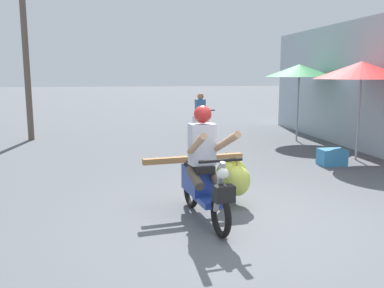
# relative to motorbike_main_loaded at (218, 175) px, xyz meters

# --- Properties ---
(ground_plane) EXTENTS (120.00, 120.00, 0.00)m
(ground_plane) POSITION_rel_motorbike_main_loaded_xyz_m (0.19, -0.72, -0.54)
(ground_plane) COLOR #56595E
(motorbike_main_loaded) EXTENTS (1.64, 1.85, 1.58)m
(motorbike_main_loaded) POSITION_rel_motorbike_main_loaded_xyz_m (0.00, 0.00, 0.00)
(motorbike_main_loaded) COLOR black
(motorbike_main_loaded) RESTS_ON ground
(motorbike_distant_ahead_left) EXTENTS (0.50, 1.62, 1.40)m
(motorbike_distant_ahead_left) POSITION_rel_motorbike_main_loaded_xyz_m (1.05, 6.84, 0.03)
(motorbike_distant_ahead_left) COLOR black
(motorbike_distant_ahead_left) RESTS_ON ground
(market_umbrella_near_shop) EXTENTS (2.16, 2.16, 2.27)m
(market_umbrella_near_shop) POSITION_rel_motorbike_main_loaded_xyz_m (4.03, 3.02, 1.53)
(market_umbrella_near_shop) COLOR #99999E
(market_umbrella_near_shop) RESTS_ON ground
(market_umbrella_further_along) EXTENTS (1.97, 1.97, 2.26)m
(market_umbrella_further_along) POSITION_rel_motorbike_main_loaded_xyz_m (3.80, 5.87, 1.54)
(market_umbrella_further_along) COLOR #99999E
(market_umbrella_further_along) RESTS_ON ground
(produce_crate) EXTENTS (0.56, 0.40, 0.36)m
(produce_crate) POSITION_rel_motorbike_main_loaded_xyz_m (3.19, 2.59, -0.36)
(produce_crate) COLOR teal
(produce_crate) RESTS_ON ground
(utility_pole) EXTENTS (0.18, 0.18, 5.82)m
(utility_pole) POSITION_rel_motorbike_main_loaded_xyz_m (-4.10, 7.40, 2.37)
(utility_pole) COLOR brown
(utility_pole) RESTS_ON ground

